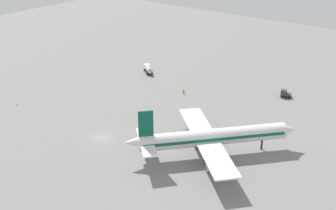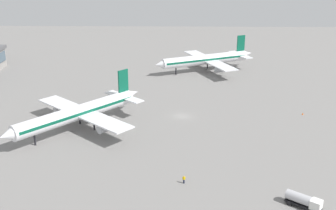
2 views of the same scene
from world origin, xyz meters
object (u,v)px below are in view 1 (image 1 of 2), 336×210
airplane_taxiing (211,137)px  fuel_truck (148,69)px  baggage_tug (285,94)px  safety_cone_near_gate (17,105)px  ground_crew_worker (184,91)px

airplane_taxiing → fuel_truck: 57.94m
baggage_tug → fuel_truck: bearing=-13.6°
baggage_tug → safety_cone_near_gate: 80.29m
airplane_taxiing → safety_cone_near_gate: 60.81m
airplane_taxiing → ground_crew_worker: size_ratio=20.12×
baggage_tug → ground_crew_worker: size_ratio=2.21×
fuel_truck → ground_crew_worker: fuel_truck is taller
fuel_truck → ground_crew_worker: 22.37m
ground_crew_worker → safety_cone_near_gate: 49.98m
baggage_tug → fuel_truck: size_ratio=0.60×
baggage_tug → safety_cone_near_gate: (-53.69, 59.69, -0.86)m
fuel_truck → airplane_taxiing: bearing=-177.8°
baggage_tug → airplane_taxiing: bearing=65.7°
baggage_tug → ground_crew_worker: bearing=8.1°
baggage_tug → safety_cone_near_gate: bearing=17.8°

